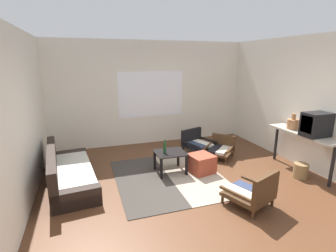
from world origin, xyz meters
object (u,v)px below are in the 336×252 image
at_px(armchair_by_window, 197,142).
at_px(glass_bottle, 165,148).
at_px(armchair_corner, 220,148).
at_px(clay_vase, 293,124).
at_px(wicker_basket, 301,171).
at_px(ottoman_orange, 201,164).
at_px(couch, 68,173).
at_px(coffee_table, 170,156).
at_px(console_shelf, 303,137).
at_px(crt_television, 316,124).
at_px(armchair_striped_foreground, 253,192).

distance_m(armchair_by_window, glass_bottle, 1.45).
bearing_deg(armchair_corner, armchair_by_window, 133.82).
distance_m(armchair_by_window, clay_vase, 2.15).
relative_size(clay_vase, wicker_basket, 1.14).
relative_size(armchair_by_window, armchair_corner, 0.94).
xyz_separation_m(ottoman_orange, clay_vase, (1.92, -0.30, 0.75)).
distance_m(armchair_corner, clay_vase, 1.62).
distance_m(couch, coffee_table, 1.94).
bearing_deg(ottoman_orange, clay_vase, -8.80).
xyz_separation_m(coffee_table, glass_bottle, (-0.12, -0.01, 0.20)).
xyz_separation_m(console_shelf, clay_vase, (0.00, 0.29, 0.21)).
relative_size(armchair_corner, console_shelf, 0.56).
bearing_deg(crt_television, armchair_corner, 126.59).
relative_size(couch, glass_bottle, 7.60).
relative_size(ottoman_orange, crt_television, 0.94).
xyz_separation_m(armchair_striped_foreground, clay_vase, (1.72, 1.10, 0.68)).
distance_m(armchair_striped_foreground, armchair_corner, 2.13).
relative_size(armchair_by_window, console_shelf, 0.52).
distance_m(ottoman_orange, clay_vase, 2.08).
distance_m(armchair_striped_foreground, ottoman_orange, 1.42).
bearing_deg(armchair_corner, ottoman_orange, -141.43).
distance_m(console_shelf, glass_bottle, 2.75).
height_order(ottoman_orange, wicker_basket, ottoman_orange).
distance_m(couch, crt_television, 4.67).
bearing_deg(clay_vase, armchair_by_window, 137.99).
bearing_deg(armchair_corner, wicker_basket, -58.14).
height_order(couch, clay_vase, clay_vase).
bearing_deg(coffee_table, couch, 175.84).
height_order(coffee_table, armchair_corner, armchair_corner).
relative_size(couch, armchair_corner, 2.46).
height_order(couch, coffee_table, couch).
xyz_separation_m(ottoman_orange, glass_bottle, (-0.71, 0.18, 0.36)).
relative_size(couch, coffee_table, 3.48).
bearing_deg(coffee_table, armchair_striped_foreground, -63.65).
relative_size(armchair_by_window, wicker_basket, 2.84).
distance_m(armchair_corner, crt_television, 2.03).
distance_m(couch, wicker_basket, 4.40).
relative_size(ottoman_orange, wicker_basket, 1.62).
relative_size(armchair_corner, glass_bottle, 3.09).
xyz_separation_m(armchair_by_window, wicker_basket, (1.32, -1.90, -0.12)).
height_order(couch, glass_bottle, glass_bottle).
height_order(clay_vase, wicker_basket, clay_vase).
xyz_separation_m(crt_television, glass_bottle, (-2.63, 1.02, -0.50)).
distance_m(coffee_table, crt_television, 2.80).
bearing_deg(ottoman_orange, crt_television, -23.84).
height_order(armchair_striped_foreground, crt_television, crt_television).
bearing_deg(crt_television, ottoman_orange, 156.16).
bearing_deg(wicker_basket, armchair_corner, 121.86).
bearing_deg(armchair_by_window, armchair_corner, -46.18).
height_order(clay_vase, glass_bottle, clay_vase).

